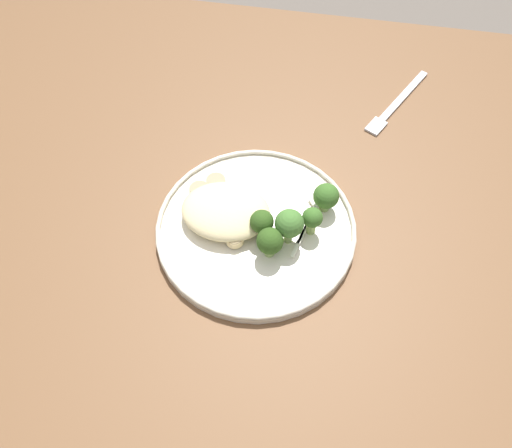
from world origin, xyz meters
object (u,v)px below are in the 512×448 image
dinner_plate (256,228)px  seared_scallop_rear_pale (235,239)px  seared_scallop_front_small (210,212)px  seared_scallop_tilted_round (234,197)px  seared_scallop_center_golden (216,182)px  broccoli_floret_beside_noodles (262,222)px  broccoli_floret_split_head (326,197)px  broccoli_floret_right_tilted (312,219)px  broccoli_floret_left_leaning (270,242)px  dinner_fork (396,104)px  seared_scallop_right_edge (241,215)px  seared_scallop_large_seared (200,191)px  broccoli_floret_rear_charred (289,224)px  seared_scallop_half_hidden (226,214)px

dinner_plate → seared_scallop_rear_pale: bearing=-129.3°
seared_scallop_front_small → seared_scallop_tilted_round: 0.04m
seared_scallop_center_golden → broccoli_floret_beside_noodles: bearing=-42.0°
seared_scallop_rear_pale → broccoli_floret_split_head: size_ratio=0.52×
broccoli_floret_beside_noodles → broccoli_floret_right_tilted: 0.07m
seared_scallop_front_small → broccoli_floret_left_leaning: 0.11m
seared_scallop_front_small → dinner_fork: 0.39m
seared_scallop_front_small → seared_scallop_right_edge: (0.04, 0.00, -0.00)m
broccoli_floret_left_leaning → broccoli_floret_right_tilted: bearing=42.1°
seared_scallop_rear_pale → seared_scallop_center_golden: bearing=116.8°
broccoli_floret_beside_noodles → broccoli_floret_left_leaning: (0.02, -0.03, -0.00)m
seared_scallop_large_seared → broccoli_floret_rear_charred: bearing=-21.8°
seared_scallop_front_small → broccoli_floret_right_tilted: bearing=0.1°
seared_scallop_right_edge → dinner_fork: (0.22, 0.29, -0.02)m
dinner_plate → broccoli_floret_beside_noodles: size_ratio=5.65×
broccoli_floret_split_head → seared_scallop_right_edge: bearing=-161.1°
broccoli_floret_right_tilted → seared_scallop_front_small: bearing=-179.9°
seared_scallop_large_seared → seared_scallop_rear_pale: size_ratio=1.26×
seared_scallop_right_edge → broccoli_floret_left_leaning: size_ratio=0.50×
seared_scallop_rear_pale → seared_scallop_right_edge: size_ratio=0.96×
broccoli_floret_beside_noodles → broccoli_floret_rear_charred: bearing=-2.9°
seared_scallop_right_edge → broccoli_floret_beside_noodles: 0.05m
broccoli_floret_split_head → broccoli_floret_right_tilted: bearing=-109.0°
seared_scallop_half_hidden → seared_scallop_right_edge: 0.02m
broccoli_floret_split_head → seared_scallop_large_seared: bearing=-177.7°
broccoli_floret_beside_noodles → broccoli_floret_rear_charred: 0.04m
seared_scallop_center_golden → seared_scallop_tilted_round: size_ratio=1.09×
dinner_fork → broccoli_floret_split_head: bearing=-112.2°
seared_scallop_large_seared → broccoli_floret_beside_noodles: (0.10, -0.05, 0.02)m
seared_scallop_front_small → seared_scallop_rear_pale: 0.06m
seared_scallop_right_edge → broccoli_floret_left_leaning: (0.05, -0.05, 0.02)m
seared_scallop_center_golden → dinner_fork: bearing=41.4°
broccoli_floret_rear_charred → dinner_fork: broccoli_floret_rear_charred is taller
seared_scallop_rear_pale → seared_scallop_tilted_round: (-0.02, 0.07, 0.00)m
seared_scallop_tilted_round → dinner_plate: bearing=-44.3°
seared_scallop_large_seared → seared_scallop_right_edge: bearing=-24.9°
seared_scallop_front_small → broccoli_floret_split_head: broccoli_floret_split_head is taller
seared_scallop_front_small → seared_scallop_right_edge: 0.04m
broccoli_floret_rear_charred → dinner_fork: 0.35m
seared_scallop_front_small → broccoli_floret_rear_charred: 0.12m
seared_scallop_half_hidden → seared_scallop_front_small: bearing=-178.0°
broccoli_floret_split_head → dinner_fork: 0.27m
seared_scallop_right_edge → seared_scallop_half_hidden: bearing=-172.1°
dinner_plate → seared_scallop_front_small: size_ratio=9.97×
seared_scallop_rear_pale → seared_scallop_center_golden: same height
dinner_plate → seared_scallop_right_edge: (-0.02, 0.01, 0.01)m
dinner_plate → seared_scallop_large_seared: size_ratio=9.06×
seared_scallop_right_edge → broccoli_floret_left_leaning: broccoli_floret_left_leaning is taller
seared_scallop_tilted_round → broccoli_floret_split_head: bearing=5.5°
seared_scallop_center_golden → broccoli_floret_right_tilted: (0.15, -0.06, 0.02)m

